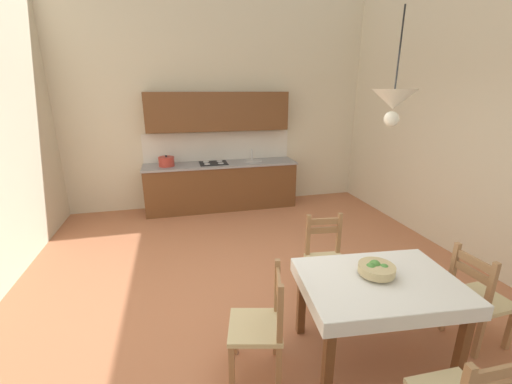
# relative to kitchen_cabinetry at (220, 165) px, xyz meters

# --- Properties ---
(ground_plane) EXTENTS (6.35, 7.18, 0.10)m
(ground_plane) POSITION_rel_kitchen_cabinetry_xyz_m (0.05, -3.02, -0.91)
(ground_plane) COLOR #B7704C
(wall_back) EXTENTS (6.35, 0.12, 4.18)m
(wall_back) POSITION_rel_kitchen_cabinetry_xyz_m (0.05, 0.33, 1.24)
(wall_back) COLOR beige
(wall_back) RESTS_ON ground_plane
(wall_right) EXTENTS (0.12, 7.18, 4.18)m
(wall_right) POSITION_rel_kitchen_cabinetry_xyz_m (2.99, -3.02, 1.24)
(wall_right) COLOR beige
(wall_right) RESTS_ON ground_plane
(kitchen_cabinetry) EXTENTS (2.88, 0.63, 2.20)m
(kitchen_cabinetry) POSITION_rel_kitchen_cabinetry_xyz_m (0.00, 0.00, 0.00)
(kitchen_cabinetry) COLOR brown
(kitchen_cabinetry) RESTS_ON ground_plane
(dining_table) EXTENTS (1.36, 1.02, 0.75)m
(dining_table) POSITION_rel_kitchen_cabinetry_xyz_m (0.73, -4.10, -0.24)
(dining_table) COLOR brown
(dining_table) RESTS_ON ground_plane
(dining_chair_window_side) EXTENTS (0.44, 0.44, 0.93)m
(dining_chair_window_side) POSITION_rel_kitchen_cabinetry_xyz_m (1.72, -4.17, -0.41)
(dining_chair_window_side) COLOR #D1BC89
(dining_chair_window_side) RESTS_ON ground_plane
(dining_chair_kitchen_side) EXTENTS (0.46, 0.46, 0.93)m
(dining_chair_kitchen_side) POSITION_rel_kitchen_cabinetry_xyz_m (0.71, -3.19, -0.41)
(dining_chair_kitchen_side) COLOR #D1BC89
(dining_chair_kitchen_side) RESTS_ON ground_plane
(dining_chair_tv_side) EXTENTS (0.51, 0.51, 0.93)m
(dining_chair_tv_side) POSITION_rel_kitchen_cabinetry_xyz_m (-0.26, -4.04, -0.41)
(dining_chair_tv_side) COLOR #D1BC89
(dining_chair_tv_side) RESTS_ON ground_plane
(fruit_bowl) EXTENTS (0.30, 0.30, 0.12)m
(fruit_bowl) POSITION_rel_kitchen_cabinetry_xyz_m (0.73, -4.04, -0.04)
(fruit_bowl) COLOR tan
(fruit_bowl) RESTS_ON dining_table
(pendant_lamp) EXTENTS (0.32, 0.32, 0.80)m
(pendant_lamp) POSITION_rel_kitchen_cabinetry_xyz_m (0.74, -3.99, 1.31)
(pendant_lamp) COLOR black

